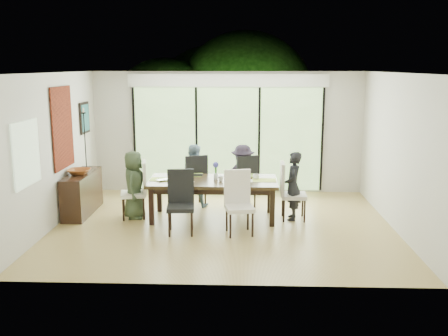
{
  "coord_description": "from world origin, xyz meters",
  "views": [
    {
      "loc": [
        0.33,
        -8.58,
        2.82
      ],
      "look_at": [
        0.0,
        0.25,
        1.0
      ],
      "focal_mm": 40.0,
      "sensor_mm": 36.0,
      "label": 1
    }
  ],
  "objects_px": {
    "person_left_end": "(134,185)",
    "cup_b": "(221,179)",
    "chair_left_end": "(133,189)",
    "person_right_end": "(293,186)",
    "laptop": "(167,180)",
    "vase": "(216,176)",
    "person_far_right": "(243,176)",
    "table_top": "(213,181)",
    "chair_near_left": "(181,203)",
    "chair_far_left": "(193,180)",
    "chair_far_right": "(243,180)",
    "sideboard": "(82,193)",
    "chair_near_right": "(240,203)",
    "cup_a": "(176,175)",
    "bowl": "(79,172)",
    "chair_right_end": "(294,191)",
    "person_far_left": "(193,175)"
  },
  "relations": [
    {
      "from": "chair_near_left",
      "to": "person_far_right",
      "type": "distance_m",
      "value": 2.0
    },
    {
      "from": "sideboard",
      "to": "chair_near_right",
      "type": "bearing_deg",
      "value": -19.99
    },
    {
      "from": "table_top",
      "to": "person_far_left",
      "type": "bearing_deg",
      "value": 118.47
    },
    {
      "from": "chair_near_right",
      "to": "cup_b",
      "type": "height_order",
      "value": "chair_near_right"
    },
    {
      "from": "chair_right_end",
      "to": "chair_far_right",
      "type": "xyz_separation_m",
      "value": [
        -0.95,
        0.85,
        0.0
      ]
    },
    {
      "from": "person_left_end",
      "to": "person_far_right",
      "type": "height_order",
      "value": "same"
    },
    {
      "from": "table_top",
      "to": "chair_right_end",
      "type": "distance_m",
      "value": 1.51
    },
    {
      "from": "person_left_end",
      "to": "cup_b",
      "type": "distance_m",
      "value": 1.64
    },
    {
      "from": "person_far_left",
      "to": "cup_a",
      "type": "distance_m",
      "value": 0.74
    },
    {
      "from": "person_right_end",
      "to": "laptop",
      "type": "relative_size",
      "value": 3.91
    },
    {
      "from": "table_top",
      "to": "cup_b",
      "type": "xyz_separation_m",
      "value": [
        0.15,
        -0.1,
        0.08
      ]
    },
    {
      "from": "person_right_end",
      "to": "cup_b",
      "type": "height_order",
      "value": "person_right_end"
    },
    {
      "from": "chair_near_right",
      "to": "laptop",
      "type": "xyz_separation_m",
      "value": [
        -1.35,
        0.77,
        0.21
      ]
    },
    {
      "from": "chair_left_end",
      "to": "sideboard",
      "type": "bearing_deg",
      "value": -114.45
    },
    {
      "from": "chair_far_left",
      "to": "chair_far_right",
      "type": "xyz_separation_m",
      "value": [
        1.0,
        0.0,
        0.0
      ]
    },
    {
      "from": "chair_left_end",
      "to": "chair_far_left",
      "type": "xyz_separation_m",
      "value": [
        1.05,
        0.85,
        0.0
      ]
    },
    {
      "from": "person_left_end",
      "to": "cup_b",
      "type": "height_order",
      "value": "person_left_end"
    },
    {
      "from": "chair_far_left",
      "to": "bowl",
      "type": "relative_size",
      "value": 2.59
    },
    {
      "from": "chair_far_left",
      "to": "person_right_end",
      "type": "xyz_separation_m",
      "value": [
        1.93,
        -0.85,
        0.09
      ]
    },
    {
      "from": "table_top",
      "to": "person_far_right",
      "type": "xyz_separation_m",
      "value": [
        0.55,
        0.83,
        -0.07
      ]
    },
    {
      "from": "chair_near_left",
      "to": "person_left_end",
      "type": "height_order",
      "value": "person_left_end"
    },
    {
      "from": "laptop",
      "to": "vase",
      "type": "bearing_deg",
      "value": -28.94
    },
    {
      "from": "chair_right_end",
      "to": "bowl",
      "type": "bearing_deg",
      "value": 88.87
    },
    {
      "from": "person_right_end",
      "to": "laptop",
      "type": "bearing_deg",
      "value": -82.86
    },
    {
      "from": "bowl",
      "to": "chair_near_left",
      "type": "bearing_deg",
      "value": -26.22
    },
    {
      "from": "bowl",
      "to": "chair_far_right",
      "type": "bearing_deg",
      "value": 12.92
    },
    {
      "from": "chair_far_right",
      "to": "cup_b",
      "type": "height_order",
      "value": "chair_far_right"
    },
    {
      "from": "table_top",
      "to": "chair_near_left",
      "type": "relative_size",
      "value": 2.18
    },
    {
      "from": "vase",
      "to": "chair_near_left",
      "type": "bearing_deg",
      "value": -120.87
    },
    {
      "from": "chair_far_right",
      "to": "chair_near_right",
      "type": "relative_size",
      "value": 1.0
    },
    {
      "from": "chair_near_left",
      "to": "cup_b",
      "type": "xyz_separation_m",
      "value": [
        0.65,
        0.77,
        0.24
      ]
    },
    {
      "from": "chair_near_right",
      "to": "cup_a",
      "type": "xyz_separation_m",
      "value": [
        -1.2,
        1.02,
        0.25
      ]
    },
    {
      "from": "table_top",
      "to": "vase",
      "type": "bearing_deg",
      "value": 45.0
    },
    {
      "from": "bowl",
      "to": "person_left_end",
      "type": "bearing_deg",
      "value": -7.42
    },
    {
      "from": "person_far_left",
      "to": "table_top",
      "type": "bearing_deg",
      "value": 122.42
    },
    {
      "from": "laptop",
      "to": "chair_left_end",
      "type": "bearing_deg",
      "value": 132.85
    },
    {
      "from": "chair_near_left",
      "to": "cup_a",
      "type": "relative_size",
      "value": 8.87
    },
    {
      "from": "vase",
      "to": "laptop",
      "type": "height_order",
      "value": "vase"
    },
    {
      "from": "person_left_end",
      "to": "person_far_right",
      "type": "distance_m",
      "value": 2.19
    },
    {
      "from": "cup_b",
      "to": "vase",
      "type": "bearing_deg",
      "value": 123.69
    },
    {
      "from": "chair_near_left",
      "to": "chair_right_end",
      "type": "bearing_deg",
      "value": 18.51
    },
    {
      "from": "cup_b",
      "to": "cup_a",
      "type": "bearing_deg",
      "value": 163.61
    },
    {
      "from": "chair_left_end",
      "to": "person_far_right",
      "type": "relative_size",
      "value": 0.85
    },
    {
      "from": "chair_left_end",
      "to": "chair_far_left",
      "type": "height_order",
      "value": "same"
    },
    {
      "from": "person_far_right",
      "to": "cup_b",
      "type": "height_order",
      "value": "person_far_right"
    },
    {
      "from": "person_left_end",
      "to": "cup_b",
      "type": "bearing_deg",
      "value": -90.8
    },
    {
      "from": "laptop",
      "to": "cup_a",
      "type": "relative_size",
      "value": 2.66
    },
    {
      "from": "chair_far_left",
      "to": "chair_far_right",
      "type": "bearing_deg",
      "value": 156.42
    },
    {
      "from": "chair_left_end",
      "to": "person_right_end",
      "type": "distance_m",
      "value": 2.98
    },
    {
      "from": "cup_a",
      "to": "cup_b",
      "type": "distance_m",
      "value": 0.89
    }
  ]
}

